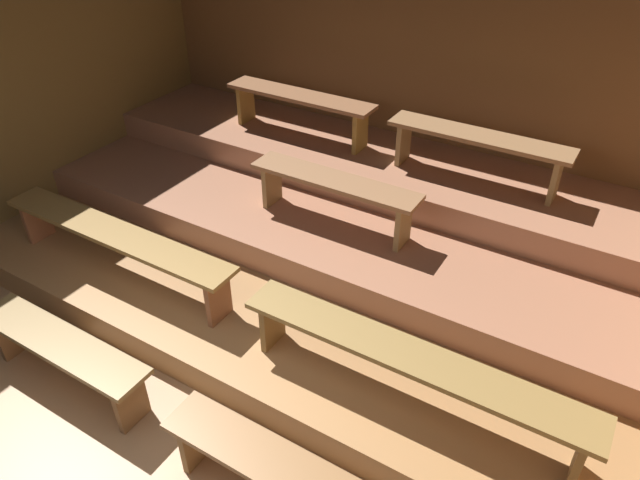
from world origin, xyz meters
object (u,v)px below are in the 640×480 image
bench_lower_left (115,239)px  bench_upper_left (300,103)px  bench_floor_right (278,473)px  bench_floor_left (62,351)px  bench_lower_right (410,363)px  bench_middle_center (334,188)px  bench_upper_right (478,144)px

bench_lower_left → bench_upper_left: bench_upper_left is taller
bench_floor_right → bench_upper_left: bench_upper_left is taller
bench_floor_left → bench_lower_right: 2.64m
bench_floor_left → bench_middle_center: (1.02, 2.39, 0.56)m
bench_middle_center → bench_upper_left: bearing=135.5°
bench_upper_right → bench_lower_right: bearing=-80.1°
bench_middle_center → bench_upper_right: bench_upper_right is taller
bench_lower_left → bench_middle_center: (1.44, 1.39, 0.26)m
bench_lower_right → bench_middle_center: (-1.41, 1.39, 0.26)m
bench_lower_left → bench_upper_right: (2.42, 2.39, 0.55)m
bench_lower_right → bench_middle_center: bearing=135.3°
bench_upper_right → bench_floor_left: bearing=-120.7°
bench_floor_right → bench_lower_right: size_ratio=0.64×
bench_middle_center → bench_upper_left: (-1.02, 1.00, 0.28)m
bench_floor_left → bench_middle_center: bearing=66.9°
bench_lower_left → bench_upper_left: size_ratio=1.45×
bench_floor_right → bench_middle_center: size_ratio=0.98×
bench_floor_left → bench_upper_left: 3.49m
bench_floor_right → bench_lower_right: bench_lower_right is taller
bench_lower_right → bench_upper_right: 2.49m
bench_middle_center → bench_floor_left: bearing=-113.1°
bench_floor_left → bench_floor_right: (2.01, 0.00, 0.00)m
bench_lower_left → bench_upper_left: (0.42, 2.39, 0.55)m
bench_upper_right → bench_floor_right: bearing=-90.0°
bench_lower_left → bench_upper_right: size_ratio=1.45×
bench_floor_left → bench_lower_left: bench_lower_left is taller
bench_upper_left → bench_middle_center: bearing=-44.5°
bench_floor_left → bench_upper_right: (2.01, 3.39, 0.85)m
bench_lower_right → bench_upper_right: bearing=99.9°
bench_floor_right → bench_upper_left: 4.03m
bench_lower_left → bench_upper_right: 3.45m
bench_floor_left → bench_upper_left: bench_upper_left is taller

